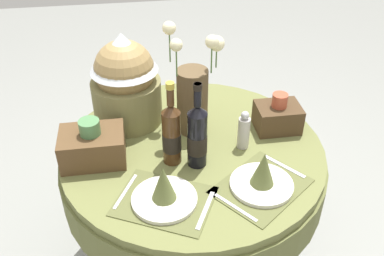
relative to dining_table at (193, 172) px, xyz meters
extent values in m
cylinder|color=olive|center=(0.00, 0.00, 0.12)|extent=(1.11, 1.11, 0.04)
cylinder|color=#626738|center=(0.00, 0.00, 0.02)|extent=(1.13, 1.13, 0.17)
cylinder|color=black|center=(0.00, 0.00, -0.24)|extent=(0.12, 0.12, 0.67)
cube|color=brown|center=(-0.15, -0.30, 0.14)|extent=(0.42, 0.38, 0.00)
cylinder|color=silver|center=(-0.15, -0.30, 0.15)|extent=(0.24, 0.24, 0.02)
cone|color=#606B38|center=(-0.15, -0.30, 0.23)|extent=(0.09, 0.09, 0.14)
cube|color=silver|center=(-0.29, -0.23, 0.15)|extent=(0.10, 0.18, 0.00)
cube|color=silver|center=(-0.01, -0.37, 0.15)|extent=(0.10, 0.18, 0.00)
cube|color=brown|center=(0.22, -0.28, 0.14)|extent=(0.43, 0.41, 0.00)
cylinder|color=silver|center=(0.22, -0.28, 0.15)|extent=(0.24, 0.24, 0.02)
cone|color=#606B38|center=(0.22, -0.28, 0.23)|extent=(0.09, 0.09, 0.14)
cube|color=silver|center=(0.10, -0.38, 0.15)|extent=(0.13, 0.16, 0.00)
cube|color=silver|center=(0.34, -0.19, 0.15)|extent=(0.13, 0.16, 0.00)
cylinder|color=brown|center=(0.02, 0.13, 0.29)|extent=(0.13, 0.13, 0.29)
sphere|color=beige|center=(-0.05, 0.10, 0.57)|extent=(0.05, 0.05, 0.05)
cylinder|color=#4C7038|center=(-0.05, 0.10, 0.49)|extent=(0.01, 0.01, 0.12)
sphere|color=beige|center=(-0.06, 0.23, 0.58)|extent=(0.06, 0.06, 0.06)
cylinder|color=#4C7038|center=(-0.06, 0.23, 0.50)|extent=(0.01, 0.01, 0.13)
sphere|color=beige|center=(0.09, 0.10, 0.57)|extent=(0.05, 0.05, 0.05)
cylinder|color=#4C7038|center=(0.09, 0.10, 0.49)|extent=(0.01, 0.01, 0.12)
sphere|color=beige|center=(0.12, 0.15, 0.54)|extent=(0.06, 0.06, 0.06)
cylinder|color=#4C7038|center=(0.12, 0.15, 0.48)|extent=(0.01, 0.01, 0.09)
cylinder|color=black|center=(0.00, -0.11, 0.26)|extent=(0.08, 0.08, 0.24)
cylinder|color=black|center=(0.00, -0.11, 0.24)|extent=(0.08, 0.08, 0.08)
cone|color=black|center=(0.00, -0.11, 0.40)|extent=(0.08, 0.08, 0.03)
cylinder|color=black|center=(0.00, -0.11, 0.46)|extent=(0.03, 0.03, 0.09)
cylinder|color=black|center=(0.00, -0.11, 0.49)|extent=(0.03, 0.03, 0.02)
cylinder|color=#422814|center=(-0.10, -0.08, 0.26)|extent=(0.07, 0.07, 0.23)
cylinder|color=black|center=(-0.10, -0.08, 0.24)|extent=(0.08, 0.08, 0.08)
cone|color=#422814|center=(-0.10, -0.08, 0.39)|extent=(0.07, 0.07, 0.03)
cylinder|color=#422814|center=(-0.10, -0.08, 0.45)|extent=(0.03, 0.03, 0.10)
cylinder|color=#B29933|center=(-0.10, -0.08, 0.49)|extent=(0.03, 0.03, 0.02)
cylinder|color=#B7B2AD|center=(0.21, -0.03, 0.21)|extent=(0.05, 0.05, 0.14)
sphere|color=#B7B7BC|center=(0.21, -0.03, 0.30)|extent=(0.03, 0.03, 0.03)
cylinder|color=olive|center=(-0.26, 0.26, 0.24)|extent=(0.31, 0.31, 0.20)
sphere|color=#9E7F4C|center=(-0.26, 0.26, 0.39)|extent=(0.26, 0.26, 0.26)
cone|color=silver|center=(-0.26, 0.26, 0.48)|extent=(0.29, 0.29, 0.17)
cube|color=brown|center=(-0.41, -0.02, 0.20)|extent=(0.26, 0.18, 0.13)
cylinder|color=#4C7F4C|center=(-0.41, -0.02, 0.30)|extent=(0.08, 0.08, 0.06)
cube|color=#47331E|center=(0.39, 0.08, 0.20)|extent=(0.19, 0.15, 0.12)
cylinder|color=#B24C33|center=(0.39, 0.08, 0.29)|extent=(0.07, 0.07, 0.06)
camera|label=1|loc=(-0.22, -1.44, 1.27)|focal=40.63mm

